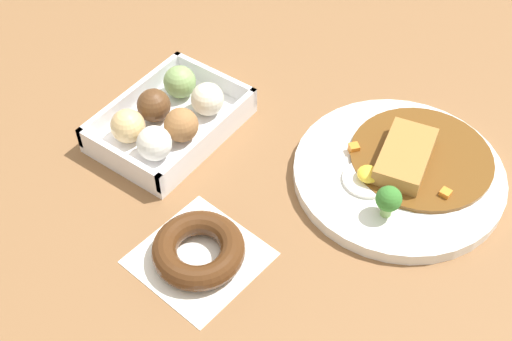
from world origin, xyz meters
TOP-DOWN VIEW (x-y plane):
  - ground_plane at (0.00, 0.00)m, footprint 1.60×1.60m
  - curry_plate at (0.12, -0.12)m, footprint 0.28×0.28m
  - donut_box at (0.01, 0.19)m, footprint 0.21×0.15m
  - chocolate_ring_donut at (-0.14, 0.01)m, footprint 0.15×0.15m

SIDE VIEW (x-z plane):
  - ground_plane at x=0.00m, z-range 0.00..0.00m
  - curry_plate at x=0.12m, z-range -0.02..0.05m
  - chocolate_ring_donut at x=-0.14m, z-range 0.00..0.03m
  - donut_box at x=0.01m, z-range 0.00..0.06m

